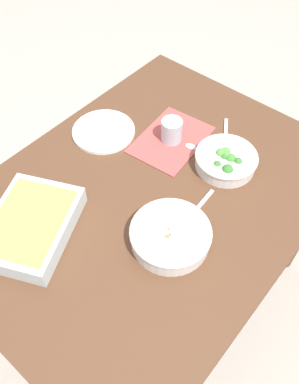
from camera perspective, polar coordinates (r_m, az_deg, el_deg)
The scene contains 11 objects.
ground_plane at distance 1.90m, azimuth -0.00°, elevation -13.98°, with size 6.00×6.00×0.00m, color #B2A899.
dining_table at distance 1.34m, azimuth -0.00°, elevation -2.40°, with size 1.20×0.90×0.74m.
placemat at distance 1.42m, azimuth 3.05°, elevation 7.36°, with size 0.28×0.20×0.00m, color #B24C47.
stew_bowl at distance 1.14m, azimuth 2.95°, elevation -6.09°, with size 0.23×0.23×0.06m.
broccoli_bowl at distance 1.34m, azimuth 10.67°, elevation 4.48°, with size 0.20×0.20×0.07m.
baking_dish at distance 1.20m, azimuth -16.37°, elevation -4.50°, with size 0.36×0.33×0.06m.
drink_cup at distance 1.39m, azimuth 3.11°, elevation 8.43°, with size 0.07×0.07×0.08m.
side_plate at distance 1.45m, azimuth -6.46°, elevation 8.48°, with size 0.22×0.22×0.01m, color white.
spoon_by_stew at distance 1.22m, azimuth 6.07°, elevation -3.06°, with size 0.18×0.03×0.01m.
spoon_by_broccoli at distance 1.43m, azimuth 10.62°, elevation 7.09°, with size 0.16×0.11×0.01m.
spoon_spare at distance 1.39m, azimuth 7.36°, elevation 5.71°, with size 0.05×0.18×0.01m.
Camera 1 is at (-0.60, -0.51, 1.73)m, focal length 37.99 mm.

